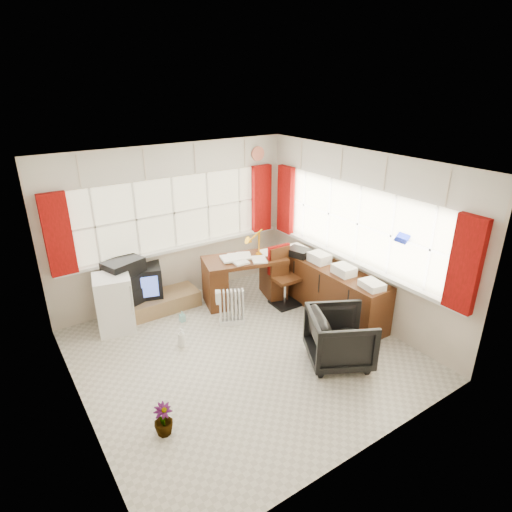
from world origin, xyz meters
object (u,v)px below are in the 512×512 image
(crt_tv, at_px, (144,281))
(mini_fridge, at_px, (114,303))
(desk_lamp, at_px, (259,237))
(office_chair, at_px, (340,338))
(tv_bench, at_px, (154,304))
(task_chair, at_px, (282,273))
(credenza, at_px, (331,289))
(radiator, at_px, (232,310))
(desk, at_px, (245,277))

(crt_tv, xyz_separation_m, mini_fridge, (-0.56, -0.33, -0.07))
(desk_lamp, bearing_deg, office_chair, -94.65)
(desk_lamp, relative_size, tv_bench, 0.31)
(task_chair, relative_size, credenza, 0.48)
(task_chair, bearing_deg, radiator, -172.76)
(office_chair, distance_m, mini_fridge, 3.18)
(radiator, bearing_deg, tv_bench, 129.87)
(radiator, xyz_separation_m, crt_tv, (-0.90, 1.14, 0.27))
(desk_lamp, bearing_deg, radiator, -148.24)
(crt_tv, bearing_deg, desk_lamp, -19.86)
(office_chair, bearing_deg, mini_fridge, 69.86)
(desk, relative_size, tv_bench, 1.01)
(radiator, bearing_deg, mini_fridge, 150.86)
(desk, xyz_separation_m, radiator, (-0.56, -0.52, -0.19))
(desk_lamp, bearing_deg, crt_tv, 160.14)
(desk_lamp, bearing_deg, task_chair, -66.03)
(desk, xyz_separation_m, office_chair, (0.11, -2.06, -0.06))
(desk_lamp, distance_m, task_chair, 0.69)
(desk, distance_m, task_chair, 0.60)
(radiator, relative_size, mini_fridge, 0.66)
(office_chair, distance_m, credenza, 1.28)
(desk, bearing_deg, desk_lamp, 0.67)
(crt_tv, bearing_deg, radiator, -51.93)
(crt_tv, bearing_deg, tv_bench, -65.15)
(desk, relative_size, crt_tv, 2.16)
(desk, height_order, task_chair, task_chair)
(desk, xyz_separation_m, task_chair, (0.45, -0.39, 0.09))
(task_chair, height_order, credenza, task_chair)
(task_chair, distance_m, credenza, 0.81)
(mini_fridge, bearing_deg, radiator, -29.14)
(credenza, height_order, crt_tv, credenza)
(office_chair, height_order, crt_tv, crt_tv)
(radiator, bearing_deg, desk, 42.64)
(desk, height_order, radiator, desk)
(office_chair, height_order, credenza, credenza)
(credenza, bearing_deg, tv_bench, 146.30)
(credenza, relative_size, tv_bench, 1.43)
(tv_bench, xyz_separation_m, mini_fridge, (-0.64, -0.17, 0.30))
(desk_lamp, relative_size, office_chair, 0.55)
(credenza, distance_m, crt_tv, 2.89)
(office_chair, xyz_separation_m, tv_bench, (-1.49, 2.53, -0.23))
(task_chair, distance_m, crt_tv, 2.16)
(task_chair, xyz_separation_m, radiator, (-1.01, -0.13, -0.28))
(desk, bearing_deg, credenza, -49.51)
(desk_lamp, height_order, tv_bench, desk_lamp)
(credenza, relative_size, mini_fridge, 2.37)
(credenza, bearing_deg, radiator, 159.82)
(desk_lamp, xyz_separation_m, radiator, (-0.84, -0.52, -0.82))
(desk, distance_m, credenza, 1.38)
(task_chair, bearing_deg, office_chair, -101.51)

